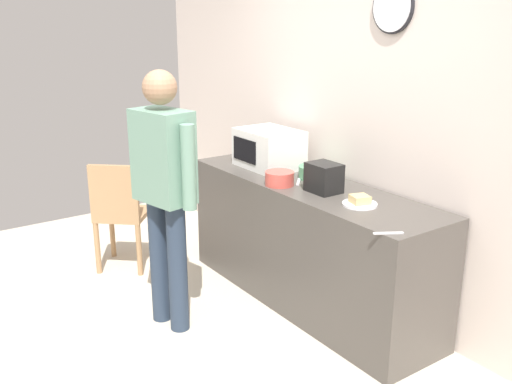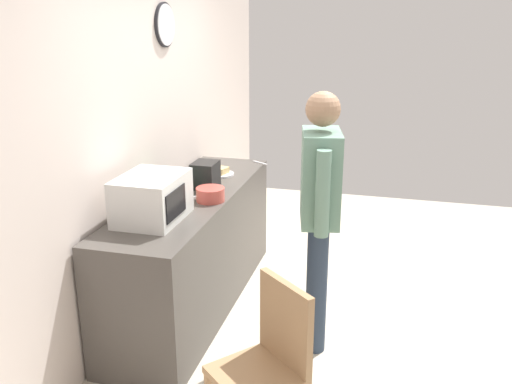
# 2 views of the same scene
# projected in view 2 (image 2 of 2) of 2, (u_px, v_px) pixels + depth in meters

# --- Properties ---
(ground_plane) EXTENTS (6.00, 6.00, 0.00)m
(ground_plane) POSITION_uv_depth(u_px,v_px,m) (350.00, 316.00, 4.20)
(ground_plane) COLOR beige
(back_wall) EXTENTS (5.40, 0.13, 2.60)m
(back_wall) POSITION_uv_depth(u_px,v_px,m) (148.00, 138.00, 4.19)
(back_wall) COLOR silver
(back_wall) RESTS_ON ground_plane
(kitchen_counter) EXTENTS (2.20, 0.62, 0.92)m
(kitchen_counter) POSITION_uv_depth(u_px,v_px,m) (194.00, 250.00, 4.26)
(kitchen_counter) COLOR #4C4742
(kitchen_counter) RESTS_ON ground_plane
(microwave) EXTENTS (0.50, 0.39, 0.30)m
(microwave) POSITION_uv_depth(u_px,v_px,m) (152.00, 198.00, 3.56)
(microwave) COLOR silver
(microwave) RESTS_ON kitchen_counter
(sandwich_plate) EXTENTS (0.22, 0.22, 0.07)m
(sandwich_plate) POSITION_uv_depth(u_px,v_px,m) (221.00, 172.00, 4.60)
(sandwich_plate) COLOR white
(sandwich_plate) RESTS_ON kitchen_counter
(salad_bowl) EXTENTS (0.21, 0.21, 0.10)m
(salad_bowl) POSITION_uv_depth(u_px,v_px,m) (210.00, 194.00, 3.96)
(salad_bowl) COLOR #C64C42
(salad_bowl) RESTS_ON kitchen_counter
(cereal_bowl) EXTENTS (0.24, 0.24, 0.09)m
(cereal_bowl) POSITION_uv_depth(u_px,v_px,m) (169.00, 191.00, 4.04)
(cereal_bowl) COLOR #4C8E60
(cereal_bowl) RESTS_ON kitchen_counter
(toaster) EXTENTS (0.22, 0.18, 0.20)m
(toaster) POSITION_uv_depth(u_px,v_px,m) (205.00, 175.00, 4.25)
(toaster) COLOR black
(toaster) RESTS_ON kitchen_counter
(fork_utensil) EXTENTS (0.10, 0.16, 0.01)m
(fork_utensil) POSITION_uv_depth(u_px,v_px,m) (260.00, 163.00, 4.96)
(fork_utensil) COLOR silver
(fork_utensil) RESTS_ON kitchen_counter
(spoon_utensil) EXTENTS (0.14, 0.13, 0.01)m
(spoon_utensil) POSITION_uv_depth(u_px,v_px,m) (192.00, 197.00, 4.03)
(spoon_utensil) COLOR silver
(spoon_utensil) RESTS_ON kitchen_counter
(person_standing) EXTENTS (0.58, 0.32, 1.76)m
(person_standing) POSITION_uv_depth(u_px,v_px,m) (320.00, 203.00, 3.58)
(person_standing) COLOR #273548
(person_standing) RESTS_ON ground_plane
(wooden_chair) EXTENTS (0.56, 0.56, 0.94)m
(wooden_chair) POSITION_uv_depth(u_px,v_px,m) (268.00, 362.00, 2.79)
(wooden_chair) COLOR #A87F56
(wooden_chair) RESTS_ON ground_plane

